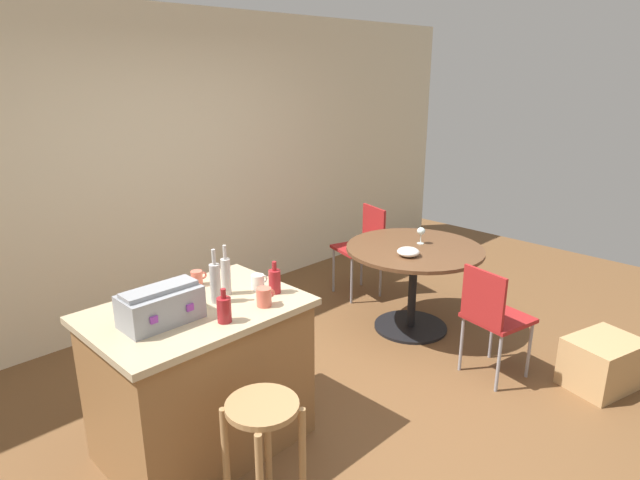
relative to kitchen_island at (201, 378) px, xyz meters
The scene contains 19 objects.
ground_plane 1.10m from the kitchen_island, 29.20° to the right, with size 8.80×8.80×0.00m, color brown.
back_wall 2.25m from the kitchen_island, 64.88° to the left, with size 8.00×0.10×2.70m, color beige.
kitchen_island is the anchor object (origin of this frame).
wooden_stool 0.73m from the kitchen_island, 99.29° to the right, with size 0.35×0.35×0.69m.
dining_table 2.15m from the kitchen_island, ahead, with size 1.15×1.15×0.75m.
folding_chair_near 2.08m from the kitchen_island, 23.54° to the right, with size 0.47×0.47×0.86m.
folding_chair_far 2.60m from the kitchen_island, 19.28° to the left, with size 0.49×0.49×0.88m.
toolbox 0.59m from the kitchen_island, behind, with size 0.41×0.23×0.20m.
bottle_0 0.59m from the kitchen_island, 88.29° to the right, with size 0.08×0.08×0.19m.
bottle_1 0.71m from the kitchen_island, 19.13° to the right, with size 0.07×0.07×0.20m.
bottle_2 0.59m from the kitchen_island, 11.45° to the right, with size 0.06×0.06×0.32m.
bottle_3 0.62m from the kitchen_island, ahead, with size 0.06×0.06×0.30m.
cup_0 0.65m from the kitchen_island, ahead, with size 0.11×0.08×0.09m.
cup_1 0.54m from the kitchen_island, 78.37° to the left, with size 0.11×0.08×0.08m.
cup_2 0.60m from the kitchen_island, 55.42° to the left, with size 0.11×0.07×0.09m.
cup_3 0.63m from the kitchen_island, 41.88° to the right, with size 0.12×0.08×0.11m.
wine_glass 2.30m from the kitchen_island, ahead, with size 0.07×0.07×0.14m.
serving_bowl 1.96m from the kitchen_island, ahead, with size 0.18×0.18×0.07m, color white.
cardboard_box 2.80m from the kitchen_island, 31.69° to the right, with size 0.50×0.38×0.36m, color tan.
Camera 1 is at (-2.34, -1.96, 2.18)m, focal length 30.38 mm.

